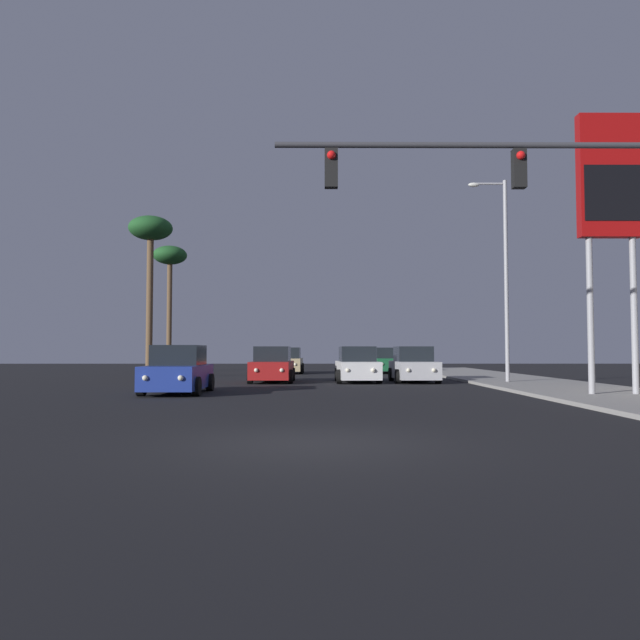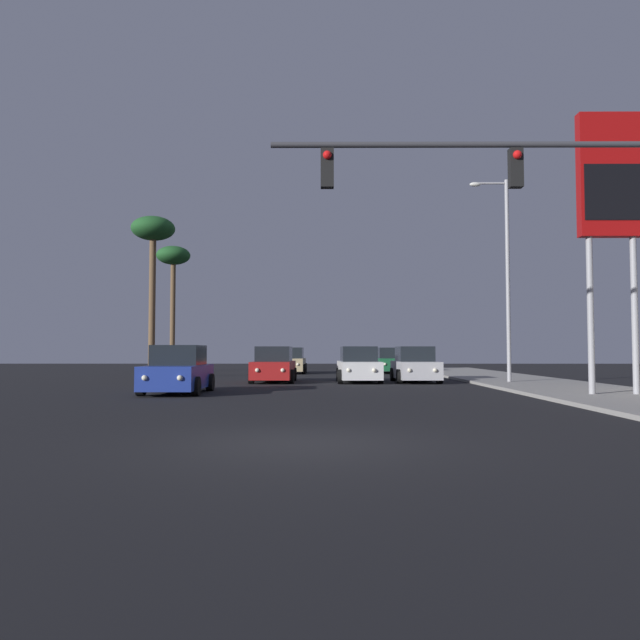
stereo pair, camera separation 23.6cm
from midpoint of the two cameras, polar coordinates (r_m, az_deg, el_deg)
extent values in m
plane|color=black|center=(10.31, -1.42, -11.15)|extent=(120.00, 120.00, 0.00)
cube|color=gray|center=(22.29, 24.53, -6.24)|extent=(5.00, 60.00, 0.12)
cube|color=maroon|center=(29.49, -4.61, -4.57)|extent=(1.88, 4.23, 0.80)
cube|color=black|center=(29.62, -4.58, -3.11)|extent=(1.64, 2.03, 0.70)
cylinder|color=black|center=(28.28, -6.64, -5.16)|extent=(0.24, 0.64, 0.64)
cylinder|color=black|center=(28.14, -2.98, -5.19)|extent=(0.24, 0.64, 0.64)
cylinder|color=black|center=(30.87, -6.10, -4.96)|extent=(0.24, 0.64, 0.64)
cylinder|color=black|center=(30.74, -2.75, -4.98)|extent=(0.24, 0.64, 0.64)
sphere|color=#F2EACC|center=(27.42, -6.11, -4.59)|extent=(0.18, 0.18, 0.18)
sphere|color=#F2EACC|center=(27.33, -3.78, -4.61)|extent=(0.18, 0.18, 0.18)
cube|color=#B7B7BC|center=(29.77, 8.33, -4.53)|extent=(1.87, 4.23, 0.80)
cube|color=black|center=(29.90, 8.28, -3.08)|extent=(1.63, 2.03, 0.70)
cylinder|color=black|center=(28.36, 6.92, -5.15)|extent=(0.24, 0.64, 0.64)
cylinder|color=black|center=(28.65, 10.51, -5.10)|extent=(0.24, 0.64, 0.64)
cylinder|color=black|center=(30.95, 6.32, -4.96)|extent=(0.24, 0.64, 0.64)
cylinder|color=black|center=(31.21, 9.61, -4.92)|extent=(0.24, 0.64, 0.64)
sphere|color=#F2EACC|center=(27.59, 7.84, -4.57)|extent=(0.18, 0.18, 0.18)
sphere|color=#F2EACC|center=(27.77, 10.13, -4.54)|extent=(0.18, 0.18, 0.18)
cube|color=#195933|center=(41.69, 6.02, -4.04)|extent=(1.89, 4.24, 0.80)
cube|color=black|center=(41.83, 5.99, -3.00)|extent=(1.64, 2.03, 0.70)
cylinder|color=black|center=(40.32, 4.95, -4.45)|extent=(0.24, 0.64, 0.64)
cylinder|color=black|center=(40.52, 7.49, -4.43)|extent=(0.24, 0.64, 0.64)
cylinder|color=black|center=(42.91, 4.63, -4.35)|extent=(0.24, 0.64, 0.64)
cylinder|color=black|center=(43.10, 7.02, -4.34)|extent=(0.24, 0.64, 0.64)
sphere|color=#F2EACC|center=(39.53, 5.55, -4.04)|extent=(0.18, 0.18, 0.18)
sphere|color=#F2EACC|center=(39.66, 7.16, -4.02)|extent=(0.18, 0.18, 0.18)
cube|color=tan|center=(40.66, -3.13, -4.08)|extent=(1.87, 4.23, 0.80)
cube|color=black|center=(40.80, -3.12, -3.02)|extent=(1.63, 2.03, 0.70)
cylinder|color=black|center=(39.42, -4.53, -4.49)|extent=(0.24, 0.64, 0.64)
cylinder|color=black|center=(39.33, -1.91, -4.50)|extent=(0.24, 0.64, 0.64)
cylinder|color=black|center=(42.02, -4.27, -4.39)|extent=(0.24, 0.64, 0.64)
cylinder|color=black|center=(41.93, -1.81, -4.40)|extent=(0.24, 0.64, 0.64)
sphere|color=#F2EACC|center=(38.57, -4.12, -4.07)|extent=(0.18, 0.18, 0.18)
sphere|color=#F2EACC|center=(38.51, -2.45, -4.08)|extent=(0.18, 0.18, 0.18)
cube|color=navy|center=(22.36, -13.17, -5.07)|extent=(1.83, 4.21, 0.80)
cube|color=black|center=(22.49, -13.06, -3.15)|extent=(1.61, 2.01, 0.70)
cylinder|color=black|center=(21.33, -16.33, -5.85)|extent=(0.24, 0.64, 0.64)
cylinder|color=black|center=(20.91, -11.56, -5.97)|extent=(0.24, 0.64, 0.64)
cylinder|color=black|center=(23.85, -14.59, -5.53)|extent=(0.24, 0.64, 0.64)
cylinder|color=black|center=(23.47, -10.31, -5.62)|extent=(0.24, 0.64, 0.64)
sphere|color=#F2EACC|center=(20.44, -16.03, -5.12)|extent=(0.18, 0.18, 0.18)
sphere|color=#F2EACC|center=(20.17, -12.96, -5.19)|extent=(0.18, 0.18, 0.18)
cube|color=silver|center=(29.43, 3.20, -4.57)|extent=(1.95, 4.26, 0.80)
cube|color=black|center=(29.56, 3.18, -3.11)|extent=(1.67, 2.06, 0.70)
cylinder|color=black|center=(28.10, 1.52, -5.19)|extent=(0.24, 0.64, 0.64)
cylinder|color=black|center=(28.21, 5.20, -5.17)|extent=(0.24, 0.64, 0.64)
cylinder|color=black|center=(30.70, 1.37, -4.99)|extent=(0.24, 0.64, 0.64)
cylinder|color=black|center=(30.80, 4.73, -4.97)|extent=(0.24, 0.64, 0.64)
sphere|color=#F2EACC|center=(27.28, 2.30, -4.61)|extent=(0.18, 0.18, 0.18)
sphere|color=#F2EACC|center=(27.35, 4.64, -4.60)|extent=(0.18, 0.18, 0.18)
cylinder|color=#38383D|center=(15.22, 12.45, 15.35)|extent=(8.64, 0.14, 0.14)
cube|color=black|center=(15.39, 17.31, 13.06)|extent=(0.30, 0.24, 0.90)
sphere|color=red|center=(15.34, 17.46, 14.17)|extent=(0.20, 0.20, 0.20)
cube|color=black|center=(14.71, 0.56, 13.68)|extent=(0.30, 0.24, 0.90)
sphere|color=red|center=(14.65, 0.57, 14.85)|extent=(0.20, 0.20, 0.20)
cylinder|color=#99999E|center=(28.97, 16.44, 3.51)|extent=(0.18, 0.18, 9.00)
cylinder|color=#99999E|center=(29.57, 15.00, 11.94)|extent=(1.40, 0.10, 0.10)
ellipsoid|color=silver|center=(29.38, 13.65, 11.92)|extent=(0.50, 0.24, 0.20)
cylinder|color=#99999E|center=(21.60, 23.20, 0.41)|extent=(0.20, 0.20, 5.00)
cylinder|color=#99999E|center=(22.19, 26.52, 0.40)|extent=(0.20, 0.20, 5.00)
cube|color=#990C0C|center=(22.57, 24.64, 11.89)|extent=(2.00, 0.40, 4.00)
cube|color=black|center=(22.24, 24.91, 10.52)|extent=(1.80, 0.03, 1.80)
cylinder|color=brown|center=(45.52, -13.76, 0.32)|extent=(0.36, 0.36, 7.81)
ellipsoid|color=#1E5123|center=(45.96, -13.70, 5.78)|extent=(2.40, 2.40, 1.32)
cylinder|color=brown|center=(35.53, -15.50, 1.17)|extent=(0.36, 0.36, 7.78)
ellipsoid|color=#1E5123|center=(36.09, -15.41, 8.11)|extent=(2.40, 2.40, 1.32)
camera|label=1|loc=(0.12, -90.29, 0.01)|focal=35.00mm
camera|label=2|loc=(0.12, 89.71, -0.01)|focal=35.00mm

